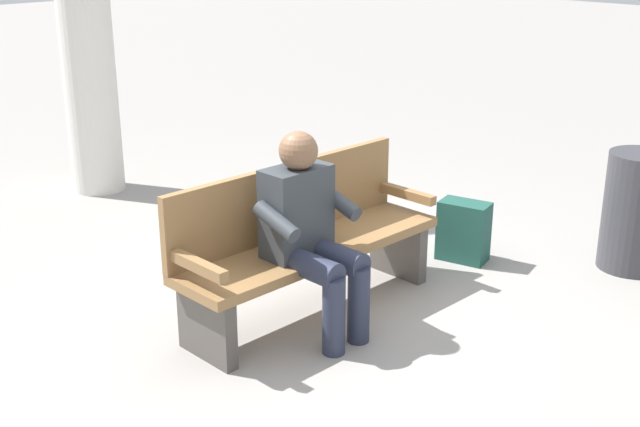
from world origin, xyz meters
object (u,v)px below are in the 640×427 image
Objects in this scene: bench_near at (304,239)px; person_seated at (310,230)px; backpack at (464,231)px; trash_bin at (636,212)px.

bench_near is 1.53× the size of person_seated.
backpack is (-1.33, 0.23, -0.25)m from bench_near.
backpack is (-1.51, 0.00, -0.42)m from person_seated.
person_seated reaches higher than bench_near.
bench_near is 2.33m from trash_bin.
person_seated is at bearing -0.18° from backpack.
trash_bin reaches higher than backpack.
bench_near is at bearing -9.97° from backpack.
person_seated is 2.40m from trash_bin.
bench_near is 1.38m from backpack.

